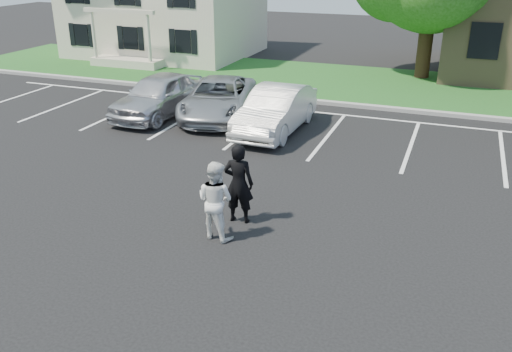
{
  "coord_description": "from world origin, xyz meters",
  "views": [
    {
      "loc": [
        4.02,
        -9.54,
        6.01
      ],
      "look_at": [
        0.0,
        1.0,
        1.25
      ],
      "focal_mm": 38.0,
      "sensor_mm": 36.0,
      "label": 1
    }
  ],
  "objects_px": {
    "man_black_suit": "(239,184)",
    "car_silver_west": "(159,95)",
    "car_white_sedan": "(276,110)",
    "man_white_shirt": "(215,200)",
    "car_silver_minivan": "(219,98)"
  },
  "relations": [
    {
      "from": "car_silver_west",
      "to": "car_white_sedan",
      "type": "xyz_separation_m",
      "value": [
        4.84,
        -0.27,
        -0.03
      ]
    },
    {
      "from": "man_black_suit",
      "to": "man_white_shirt",
      "type": "distance_m",
      "value": 0.9
    },
    {
      "from": "man_black_suit",
      "to": "car_silver_minivan",
      "type": "xyz_separation_m",
      "value": [
        -4.05,
        7.74,
        -0.25
      ]
    },
    {
      "from": "man_white_shirt",
      "to": "car_silver_west",
      "type": "distance_m",
      "value": 9.98
    },
    {
      "from": "car_silver_west",
      "to": "car_silver_minivan",
      "type": "relative_size",
      "value": 0.92
    },
    {
      "from": "car_silver_minivan",
      "to": "car_silver_west",
      "type": "bearing_deg",
      "value": -175.48
    },
    {
      "from": "man_black_suit",
      "to": "car_silver_west",
      "type": "distance_m",
      "value": 9.42
    },
    {
      "from": "man_black_suit",
      "to": "car_white_sedan",
      "type": "bearing_deg",
      "value": -84.42
    },
    {
      "from": "car_silver_west",
      "to": "car_silver_minivan",
      "type": "distance_m",
      "value": 2.31
    },
    {
      "from": "car_silver_west",
      "to": "car_silver_minivan",
      "type": "bearing_deg",
      "value": 20.13
    },
    {
      "from": "man_black_suit",
      "to": "car_silver_west",
      "type": "relative_size",
      "value": 0.41
    },
    {
      "from": "car_white_sedan",
      "to": "man_white_shirt",
      "type": "bearing_deg",
      "value": -79.6
    },
    {
      "from": "man_black_suit",
      "to": "car_silver_west",
      "type": "bearing_deg",
      "value": -54.62
    },
    {
      "from": "car_silver_minivan",
      "to": "car_white_sedan",
      "type": "height_order",
      "value": "car_white_sedan"
    },
    {
      "from": "car_silver_minivan",
      "to": "car_white_sedan",
      "type": "bearing_deg",
      "value": -33.3
    }
  ]
}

